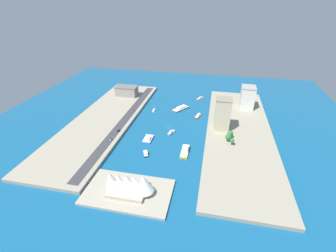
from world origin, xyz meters
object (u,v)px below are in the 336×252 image
(traffic_light_waterfront, at_px, (134,111))
(carpark_squat_concrete, at_px, (127,91))
(yacht_sleek_gray, at_px, (171,132))
(hotel_broad_white, at_px, (247,97))
(opera_landmark, at_px, (130,183))
(suv_black, at_px, (118,130))
(sedan_silver, at_px, (111,139))
(ferry_yellow_fast, at_px, (185,150))
(water_taxi_orange, at_px, (200,98))
(catamaran_blue, at_px, (148,139))
(sailboat_small_white, at_px, (154,110))
(tugboat_red, at_px, (198,116))
(office_block_beige, at_px, (223,114))
(barge_flat_brown, at_px, (181,108))
(patrol_launch_navy, at_px, (146,153))

(traffic_light_waterfront, bearing_deg, carpark_squat_concrete, -61.55)
(yacht_sleek_gray, xyz_separation_m, traffic_light_waterfront, (54.03, -31.26, 6.38))
(hotel_broad_white, relative_size, opera_landmark, 0.73)
(suv_black, xyz_separation_m, sedan_silver, (0.68, 18.04, -0.02))
(carpark_squat_concrete, distance_m, opera_landmark, 199.43)
(ferry_yellow_fast, distance_m, carpark_squat_concrete, 162.40)
(water_taxi_orange, bearing_deg, catamaran_blue, 70.47)
(sailboat_small_white, height_order, suv_black, sailboat_small_white)
(catamaran_blue, height_order, traffic_light_waterfront, traffic_light_waterfront)
(suv_black, height_order, opera_landmark, opera_landmark)
(tugboat_red, relative_size, sedan_silver, 3.45)
(sedan_silver, height_order, traffic_light_waterfront, traffic_light_waterfront)
(suv_black, bearing_deg, hotel_broad_white, -146.57)
(sedan_silver, bearing_deg, tugboat_red, -136.50)
(water_taxi_orange, relative_size, carpark_squat_concrete, 0.38)
(carpark_squat_concrete, bearing_deg, water_taxi_orange, -171.57)
(water_taxi_orange, xyz_separation_m, office_block_beige, (-30.91, 90.34, 20.23))
(office_block_beige, bearing_deg, yacht_sleek_gray, 16.40)
(barge_flat_brown, xyz_separation_m, sailboat_small_white, (34.38, 12.53, -0.51))
(ferry_yellow_fast, distance_m, hotel_broad_white, 131.83)
(hotel_broad_white, distance_m, opera_landmark, 202.06)
(water_taxi_orange, relative_size, suv_black, 2.73)
(patrol_launch_navy, relative_size, traffic_light_waterfront, 1.83)
(patrol_launch_navy, height_order, sailboat_small_white, sailboat_small_white)
(ferry_yellow_fast, height_order, sedan_silver, ferry_yellow_fast)
(sedan_silver, relative_size, opera_landmark, 0.11)
(patrol_launch_navy, xyz_separation_m, barge_flat_brown, (-16.56, -109.54, 0.03))
(office_block_beige, distance_m, suv_black, 115.38)
(tugboat_red, bearing_deg, opera_landmark, 75.04)
(office_block_beige, relative_size, sedan_silver, 8.32)
(office_block_beige, height_order, sedan_silver, office_block_beige)
(carpark_squat_concrete, bearing_deg, barge_flat_brown, 163.79)
(patrol_launch_navy, relative_size, opera_landmark, 0.30)
(sailboat_small_white, bearing_deg, catamaran_blue, 100.00)
(office_block_beige, bearing_deg, carpark_squat_concrete, -28.08)
(sedan_silver, bearing_deg, office_block_beige, -157.08)
(yacht_sleek_gray, xyz_separation_m, sedan_silver, (57.65, 31.24, 2.97))
(patrol_launch_navy, relative_size, suv_black, 2.68)
(office_block_beige, bearing_deg, suv_black, 14.68)
(patrol_launch_navy, height_order, suv_black, suv_black)
(water_taxi_orange, height_order, opera_landmark, opera_landmark)
(carpark_squat_concrete, distance_m, sedan_silver, 124.64)
(catamaran_blue, distance_m, suv_black, 35.78)
(barge_flat_brown, distance_m, opera_landmark, 161.47)
(sailboat_small_white, relative_size, hotel_broad_white, 0.36)
(yacht_sleek_gray, height_order, hotel_broad_white, hotel_broad_white)
(barge_flat_brown, distance_m, water_taxi_orange, 46.73)
(water_taxi_orange, xyz_separation_m, sailboat_small_white, (56.70, 53.58, -0.28))
(barge_flat_brown, relative_size, yacht_sleek_gray, 2.23)
(carpark_squat_concrete, bearing_deg, sedan_silver, 103.10)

